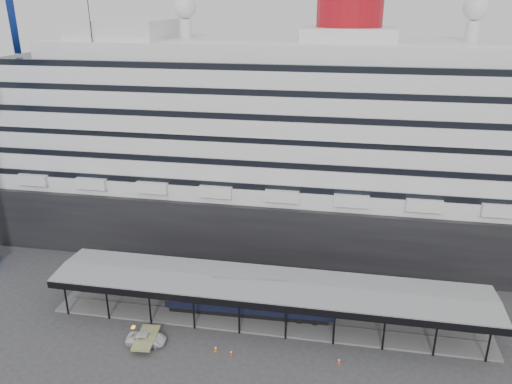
% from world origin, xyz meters
% --- Properties ---
extents(ground, '(200.00, 200.00, 0.00)m').
position_xyz_m(ground, '(0.00, 0.00, 0.00)').
color(ground, '#333335').
rests_on(ground, ground).
extents(cruise_ship, '(130.00, 30.00, 43.90)m').
position_xyz_m(cruise_ship, '(0.05, 32.00, 18.35)').
color(cruise_ship, black).
rests_on(cruise_ship, ground).
extents(platform_canopy, '(56.00, 9.18, 5.30)m').
position_xyz_m(platform_canopy, '(0.00, 5.00, 2.36)').
color(platform_canopy, slate).
rests_on(platform_canopy, ground).
extents(port_truck, '(4.93, 2.61, 1.32)m').
position_xyz_m(port_truck, '(-13.47, -3.04, 0.66)').
color(port_truck, silver).
rests_on(port_truck, ground).
extents(pullman_carriage, '(22.02, 3.51, 21.54)m').
position_xyz_m(pullman_carriage, '(-2.48, 5.00, 2.62)').
color(pullman_carriage, black).
rests_on(pullman_carriage, ground).
extents(traffic_cone_left, '(0.44, 0.44, 0.79)m').
position_xyz_m(traffic_cone_left, '(-4.91, -2.92, 0.39)').
color(traffic_cone_left, '#E0530C').
rests_on(traffic_cone_left, ground).
extents(traffic_cone_mid, '(0.43, 0.43, 0.70)m').
position_xyz_m(traffic_cone_mid, '(-2.95, -3.26, 0.35)').
color(traffic_cone_mid, '#F8330D').
rests_on(traffic_cone_mid, ground).
extents(traffic_cone_right, '(0.40, 0.40, 0.73)m').
position_xyz_m(traffic_cone_right, '(9.44, -2.44, 0.36)').
color(traffic_cone_right, red).
rests_on(traffic_cone_right, ground).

